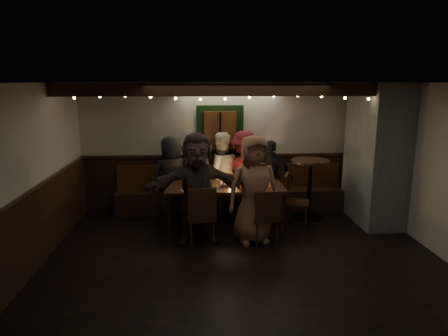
{
  "coord_description": "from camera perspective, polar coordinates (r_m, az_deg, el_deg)",
  "views": [
    {
      "loc": [
        -0.66,
        -5.58,
        2.62
      ],
      "look_at": [
        -0.17,
        1.6,
        1.05
      ],
      "focal_mm": 32.0,
      "sensor_mm": 36.0,
      "label": 1
    }
  ],
  "objects": [
    {
      "name": "person_d",
      "position": [
        7.98,
        2.91,
        -0.64
      ],
      "size": [
        1.17,
        0.79,
        1.67
      ],
      "primitive_type": "imported",
      "rotation": [
        0.0,
        0.0,
        2.97
      ],
      "color": "#501118",
      "rests_on": "ground"
    },
    {
      "name": "person_g",
      "position": [
        6.52,
        4.24,
        -3.09
      ],
      "size": [
        0.96,
        0.71,
        1.79
      ],
      "primitive_type": "imported",
      "rotation": [
        0.0,
        0.0,
        0.17
      ],
      "color": "#98674C",
      "rests_on": "ground"
    },
    {
      "name": "person_c",
      "position": [
        7.97,
        -0.51,
        -0.74
      ],
      "size": [
        0.89,
        0.75,
        1.64
      ],
      "primitive_type": "imported",
      "rotation": [
        0.0,
        0.0,
        3.32
      ],
      "color": "beige",
      "rests_on": "ground"
    },
    {
      "name": "chair_near_right",
      "position": [
        6.51,
        6.03,
        -6.59
      ],
      "size": [
        0.47,
        0.47,
        0.92
      ],
      "color": "black",
      "rests_on": "ground"
    },
    {
      "name": "person_a",
      "position": [
        7.86,
        -7.47,
        -1.21
      ],
      "size": [
        0.91,
        0.76,
        1.6
      ],
      "primitive_type": "imported",
      "rotation": [
        0.0,
        0.0,
        3.53
      ],
      "color": "black",
      "rests_on": "ground"
    },
    {
      "name": "person_e",
      "position": [
        7.99,
        6.71,
        -1.37
      ],
      "size": [
        0.94,
        0.67,
        1.49
      ],
      "primitive_type": "imported",
      "rotation": [
        0.0,
        0.0,
        2.75
      ],
      "color": "black",
      "rests_on": "ground"
    },
    {
      "name": "high_top",
      "position": [
        7.87,
        12.14,
        -1.87
      ],
      "size": [
        0.72,
        0.72,
        1.15
      ],
      "color": "black",
      "rests_on": "ground"
    },
    {
      "name": "person_f",
      "position": [
        6.51,
        -3.84,
        -2.89
      ],
      "size": [
        1.74,
        0.66,
        1.84
      ],
      "primitive_type": "imported",
      "rotation": [
        0.0,
        0.0,
        0.07
      ],
      "color": "#41302B",
      "rests_on": "ground"
    },
    {
      "name": "chair_end",
      "position": [
        7.43,
        9.66,
        -4.1
      ],
      "size": [
        0.55,
        0.55,
        0.97
      ],
      "color": "black",
      "rests_on": "ground"
    },
    {
      "name": "chair_near_left",
      "position": [
        6.41,
        -3.3,
        -6.47
      ],
      "size": [
        0.53,
        0.53,
        1.0
      ],
      "color": "black",
      "rests_on": "ground"
    },
    {
      "name": "room",
      "position": [
        7.38,
        9.76,
        0.03
      ],
      "size": [
        6.02,
        5.01,
        2.62
      ],
      "color": "black",
      "rests_on": "ground"
    },
    {
      "name": "dining_table",
      "position": [
        7.26,
        0.09,
        -3.05
      ],
      "size": [
        2.14,
        0.92,
        0.93
      ],
      "color": "black",
      "rests_on": "ground"
    },
    {
      "name": "person_b",
      "position": [
        7.84,
        -3.77,
        -1.14
      ],
      "size": [
        0.64,
        0.48,
        1.6
      ],
      "primitive_type": "imported",
      "rotation": [
        0.0,
        0.0,
        2.97
      ],
      "color": "#25262B",
      "rests_on": "ground"
    }
  ]
}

